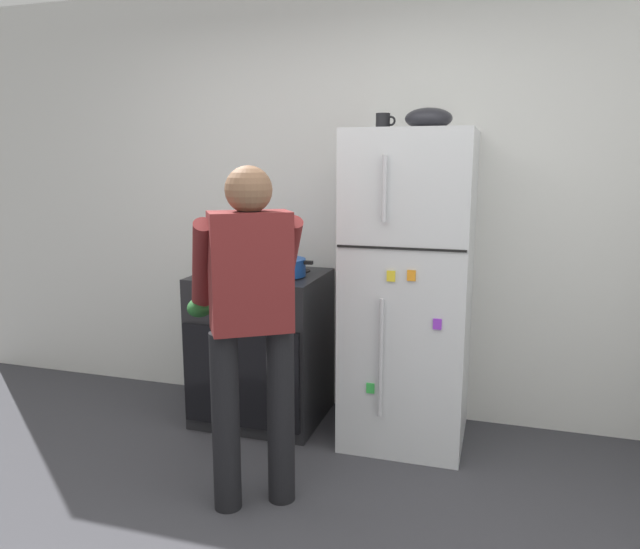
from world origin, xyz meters
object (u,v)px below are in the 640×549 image
red_pot (282,267)px  mixing_bowl (429,119)px  person_cook (250,309)px  pepper_mill (230,254)px  refrigerator (409,290)px  stove_range (262,347)px  coffee_mug (383,122)px

red_pot → mixing_bowl: bearing=3.4°
person_cook → pepper_mill: size_ratio=10.77×
red_pot → person_cook: bearing=-79.1°
refrigerator → stove_range: (-0.91, -0.01, -0.43)m
coffee_mug → pepper_mill: bearing=171.8°
stove_range → coffee_mug: bearing=4.7°
person_cook → red_pot: (-0.17, 0.86, 0.04)m
red_pot → coffee_mug: (0.58, 0.10, 0.84)m
stove_range → pepper_mill: pepper_mill is taller
stove_range → mixing_bowl: mixing_bowl is taller
stove_range → mixing_bowl: 1.70m
person_cook → pepper_mill: (-0.63, 1.11, 0.06)m
refrigerator → pepper_mill: (-1.21, 0.20, 0.12)m
coffee_mug → mixing_bowl: mixing_bowl is taller
refrigerator → person_cook: refrigerator is taller
refrigerator → coffee_mug: 0.96m
coffee_mug → pepper_mill: size_ratio=0.75×
coffee_mug → pepper_mill: coffee_mug is taller
pepper_mill → mixing_bowl: 1.55m
coffee_mug → mixing_bowl: size_ratio=0.44×
stove_range → mixing_bowl: (0.99, 0.01, 1.38)m
coffee_mug → mixing_bowl: bearing=-11.0°
mixing_bowl → red_pot: bearing=-176.6°
mixing_bowl → refrigerator: bearing=-179.8°
mixing_bowl → coffee_mug: bearing=169.0°
person_cook → coffee_mug: 1.37m
stove_range → red_pot: 0.55m
mixing_bowl → stove_range: bearing=-179.4°
refrigerator → mixing_bowl: mixing_bowl is taller
coffee_mug → pepper_mill: 1.33m
red_pot → coffee_mug: 1.02m
refrigerator → red_pot: (-0.75, -0.05, 0.10)m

